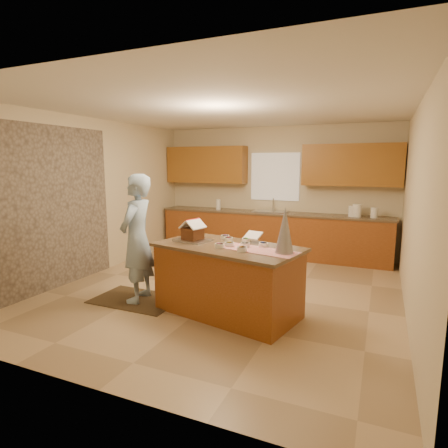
{
  "coord_description": "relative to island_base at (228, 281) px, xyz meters",
  "views": [
    {
      "loc": [
        2.13,
        -4.98,
        1.92
      ],
      "look_at": [
        -0.1,
        0.2,
        1.0
      ],
      "focal_mm": 29.57,
      "sensor_mm": 36.0,
      "label": 1
    }
  ],
  "objects": [
    {
      "name": "rug",
      "position": [
        -1.38,
        -0.08,
        -0.42
      ],
      "size": [
        1.21,
        0.79,
        0.01
      ],
      "primitive_type": "cube",
      "color": "black",
      "rests_on": "floor"
    },
    {
      "name": "ceiling",
      "position": [
        -0.37,
        0.77,
        2.27
      ],
      "size": [
        5.5,
        5.5,
        0.0
      ],
      "primitive_type": "plane",
      "color": "silver",
      "rests_on": "floor"
    },
    {
      "name": "upper_cabinet_right",
      "position": [
        1.18,
        3.34,
        1.47
      ],
      "size": [
        1.85,
        0.35,
        0.8
      ],
      "primitive_type": "cube",
      "color": "#9C6A21",
      "rests_on": "wall_back"
    },
    {
      "name": "paper_towel",
      "position": [
        -1.58,
        3.22,
        0.6
      ],
      "size": [
        0.1,
        0.1,
        0.23
      ],
      "primitive_type": "cylinder",
      "color": "white",
      "rests_on": "back_counter_top"
    },
    {
      "name": "window_curtain",
      "position": [
        -0.37,
        3.49,
        1.22
      ],
      "size": [
        1.05,
        0.03,
        1.0
      ],
      "primitive_type": "cube",
      "color": "white",
      "rests_on": "wall_back"
    },
    {
      "name": "wall_back",
      "position": [
        -0.37,
        3.52,
        0.92
      ],
      "size": [
        5.5,
        5.5,
        0.0
      ],
      "primitive_type": "plane",
      "color": "beige",
      "rests_on": "floor"
    },
    {
      "name": "canister_c",
      "position": [
        1.64,
        3.22,
        0.58
      ],
      "size": [
        0.13,
        0.13,
        0.19
      ],
      "primitive_type": "cylinder",
      "color": "white",
      "rests_on": "back_counter_top"
    },
    {
      "name": "table_runner",
      "position": [
        0.43,
        -0.09,
        0.47
      ],
      "size": [
        1.03,
        0.56,
        0.01
      ],
      "primitive_type": "cube",
      "rotation": [
        0.0,
        0.0,
        -0.22
      ],
      "color": "#B40C1D",
      "rests_on": "island_top"
    },
    {
      "name": "canister_a",
      "position": [
        1.25,
        3.22,
        0.59
      ],
      "size": [
        0.15,
        0.15,
        0.21
      ],
      "primitive_type": "cylinder",
      "color": "white",
      "rests_on": "back_counter_top"
    },
    {
      "name": "floor",
      "position": [
        -0.37,
        0.77,
        -0.43
      ],
      "size": [
        5.5,
        5.5,
        0.0
      ],
      "primitive_type": "plane",
      "color": "tan",
      "rests_on": "ground"
    },
    {
      "name": "baking_tray",
      "position": [
        -0.54,
        0.07,
        0.48
      ],
      "size": [
        0.51,
        0.42,
        0.02
      ],
      "primitive_type": "cube",
      "rotation": [
        0.0,
        0.0,
        -0.22
      ],
      "color": "silver",
      "rests_on": "island_top"
    },
    {
      "name": "wall_right",
      "position": [
        2.13,
        0.77,
        0.92
      ],
      "size": [
        5.5,
        5.5,
        0.0
      ],
      "primitive_type": "plane",
      "color": "beige",
      "rests_on": "floor"
    },
    {
      "name": "tinsel_tree",
      "position": [
        0.76,
        -0.12,
        0.74
      ],
      "size": [
        0.26,
        0.26,
        0.54
      ],
      "primitive_type": "cone",
      "rotation": [
        0.0,
        0.0,
        -0.22
      ],
      "color": "#B4B6C1",
      "rests_on": "island_top"
    },
    {
      "name": "back_counter_base",
      "position": [
        -0.37,
        3.22,
        0.01
      ],
      "size": [
        4.8,
        0.6,
        0.88
      ],
      "primitive_type": "cube",
      "color": "brown",
      "rests_on": "floor"
    },
    {
      "name": "canister_b",
      "position": [
        1.33,
        3.22,
        0.61
      ],
      "size": [
        0.17,
        0.17,
        0.25
      ],
      "primitive_type": "cylinder",
      "color": "white",
      "rests_on": "back_counter_top"
    },
    {
      "name": "island_top",
      "position": [
        0.0,
        0.0,
        0.45
      ],
      "size": [
        2.0,
        1.33,
        0.04
      ],
      "primitive_type": "cube",
      "rotation": [
        0.0,
        0.0,
        -0.22
      ],
      "color": "brown",
      "rests_on": "island_base"
    },
    {
      "name": "faucet",
      "position": [
        -0.37,
        3.4,
        0.63
      ],
      "size": [
        0.03,
        0.03,
        0.28
      ],
      "primitive_type": "cylinder",
      "color": "silver",
      "rests_on": "back_counter_top"
    },
    {
      "name": "boy",
      "position": [
        -1.33,
        -0.08,
        0.47
      ],
      "size": [
        0.53,
        0.71,
        1.78
      ],
      "primitive_type": "imported",
      "rotation": [
        0.0,
        0.0,
        -1.41
      ],
      "color": "#90ACCC",
      "rests_on": "rug"
    },
    {
      "name": "back_counter_top",
      "position": [
        -0.37,
        3.22,
        0.47
      ],
      "size": [
        4.85,
        0.63,
        0.04
      ],
      "primitive_type": "cube",
      "color": "brown",
      "rests_on": "back_counter_base"
    },
    {
      "name": "island_base",
      "position": [
        0.0,
        0.0,
        0.0
      ],
      "size": [
        1.91,
        1.24,
        0.86
      ],
      "primitive_type": "cube",
      "rotation": [
        0.0,
        0.0,
        -0.22
      ],
      "color": "brown",
      "rests_on": "floor"
    },
    {
      "name": "wall_front",
      "position": [
        -0.37,
        -1.98,
        0.92
      ],
      "size": [
        5.5,
        5.5,
        0.0
      ],
      "primitive_type": "plane",
      "color": "beige",
      "rests_on": "floor"
    },
    {
      "name": "sink",
      "position": [
        -0.37,
        3.22,
        0.46
      ],
      "size": [
        0.7,
        0.45,
        0.12
      ],
      "primitive_type": "cube",
      "color": "silver",
      "rests_on": "back_counter_top"
    },
    {
      "name": "stone_accent",
      "position": [
        -2.85,
        -0.03,
        0.82
      ],
      "size": [
        0.0,
        2.5,
        2.5
      ],
      "primitive_type": "plane",
      "rotation": [
        1.57,
        0.0,
        1.57
      ],
      "color": "gray",
      "rests_on": "wall_left"
    },
    {
      "name": "cookbook",
      "position": [
        0.22,
        0.33,
        0.56
      ],
      "size": [
        0.25,
        0.21,
        0.09
      ],
      "primitive_type": "cube",
      "rotation": [
        -1.13,
        0.0,
        -0.22
      ],
      "color": "white",
      "rests_on": "island_top"
    },
    {
      "name": "upper_cabinet_left",
      "position": [
        -1.92,
        3.34,
        1.47
      ],
      "size": [
        1.85,
        0.35,
        0.8
      ],
      "primitive_type": "cube",
      "color": "#9C6A21",
      "rests_on": "wall_back"
    },
    {
      "name": "candy_bowls",
      "position": [
        0.1,
        0.06,
        0.5
      ],
      "size": [
        0.74,
        0.7,
        0.05
      ],
      "color": "silver",
      "rests_on": "island_top"
    },
    {
      "name": "gingerbread_house",
      "position": [
        -0.54,
        0.07,
        0.6
      ],
      "size": [
        0.32,
        0.33,
        0.28
      ],
      "color": "#5A2E17",
      "rests_on": "baking_tray"
    },
    {
      "name": "wall_left",
      "position": [
        -2.87,
        0.77,
        0.92
      ],
      "size": [
        5.5,
        5.5,
        0.0
      ],
      "primitive_type": "plane",
      "color": "beige",
      "rests_on": "floor"
    }
  ]
}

